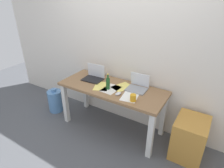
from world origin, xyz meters
TOP-DOWN VIEW (x-y plane):
  - ground_plane at (0.00, 0.00)m, footprint 8.00×8.00m
  - back_wall at (0.00, 0.38)m, footprint 5.20×0.08m
  - desk at (0.00, 0.00)m, footprint 1.62×0.65m
  - laptop_left at (-0.40, 0.08)m, footprint 0.33×0.25m
  - laptop_right at (0.35, 0.14)m, footprint 0.29×0.25m
  - beer_bottle at (-0.02, -0.08)m, footprint 0.06×0.06m
  - computer_mouse at (0.19, -0.15)m, footprint 0.08×0.11m
  - coffee_mug at (0.44, -0.20)m, footprint 0.08×0.08m
  - paper_sheet_center at (0.02, -0.06)m, footprint 0.23×0.31m
  - paper_sheet_near_back at (0.13, 0.08)m, footprint 0.31×0.35m
  - paper_sheet_front_right at (0.36, -0.11)m, footprint 0.26×0.33m
  - paper_yellow_folder at (-0.15, -0.06)m, footprint 0.31×0.35m
  - water_cooler_jug at (-1.16, -0.13)m, footprint 0.26×0.26m
  - filing_cabinet at (1.18, 0.05)m, footprint 0.40×0.48m

SIDE VIEW (x-z plane):
  - ground_plane at x=0.00m, z-range 0.00..0.00m
  - water_cooler_jug at x=-1.16m, z-range -0.02..0.43m
  - filing_cabinet at x=1.18m, z-range 0.00..0.57m
  - desk at x=0.00m, z-range 0.26..1.02m
  - paper_sheet_center at x=0.02m, z-range 0.75..0.76m
  - paper_sheet_near_back at x=0.13m, z-range 0.75..0.76m
  - paper_sheet_front_right at x=0.36m, z-range 0.75..0.76m
  - paper_yellow_folder at x=-0.15m, z-range 0.75..0.76m
  - computer_mouse at x=0.19m, z-range 0.75..0.79m
  - laptop_right at x=0.35m, z-range 0.69..0.91m
  - coffee_mug at x=0.44m, z-range 0.75..0.85m
  - laptop_left at x=-0.40m, z-range 0.69..0.92m
  - beer_bottle at x=-0.02m, z-range 0.73..0.96m
  - back_wall at x=0.00m, z-range 0.00..2.60m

